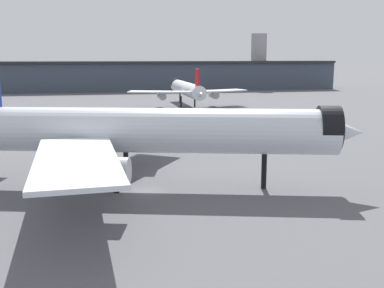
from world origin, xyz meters
TOP-DOWN VIEW (x-y plane):
  - ground at (0.00, 0.00)m, footprint 900.00×900.00m
  - airliner_near_gate at (-0.92, 2.35)m, footprint 60.47×54.22m
  - airliner_far_taxiway at (20.89, 103.24)m, footprint 42.91×47.08m
  - terminal_building at (2.59, 182.50)m, footprint 219.59×31.00m

SIDE VIEW (x-z plane):
  - ground at x=0.00m, z-range 0.00..0.00m
  - airliner_far_taxiway at x=20.89m, z-range -0.81..12.89m
  - terminal_building at x=2.59m, z-range -6.87..22.31m
  - airliner_near_gate at x=-0.92m, z-range -1.05..16.66m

